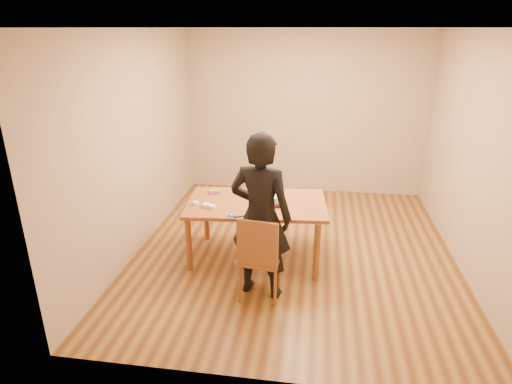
# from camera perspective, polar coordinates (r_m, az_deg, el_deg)

# --- Properties ---
(room_shell) EXTENTS (4.00, 4.50, 2.70)m
(room_shell) POSITION_cam_1_polar(r_m,az_deg,el_deg) (5.47, 5.77, 6.63)
(room_shell) COLOR #5B3516
(room_shell) RESTS_ON ground
(dining_table) EXTENTS (1.73, 1.12, 0.04)m
(dining_table) POSITION_cam_1_polar(r_m,az_deg,el_deg) (5.12, 0.08, -1.58)
(dining_table) COLOR brown
(dining_table) RESTS_ON floor
(dining_chair) EXTENTS (0.48, 0.48, 0.04)m
(dining_chair) POSITION_cam_1_polar(r_m,az_deg,el_deg) (4.54, 0.53, -8.69)
(dining_chair) COLOR brown
(dining_chair) RESTS_ON floor
(cake_plate) EXTENTS (0.31, 0.31, 0.02)m
(cake_plate) POSITION_cam_1_polar(r_m,az_deg,el_deg) (5.07, 2.32, -1.43)
(cake_plate) COLOR #C10C37
(cake_plate) RESTS_ON dining_table
(cake) EXTENTS (0.19, 0.19, 0.06)m
(cake) POSITION_cam_1_polar(r_m,az_deg,el_deg) (5.06, 2.32, -0.98)
(cake) COLOR white
(cake) RESTS_ON cake_plate
(frosting_dome) EXTENTS (0.19, 0.19, 0.03)m
(frosting_dome) POSITION_cam_1_polar(r_m,az_deg,el_deg) (5.04, 2.33, -0.52)
(frosting_dome) COLOR white
(frosting_dome) RESTS_ON cake
(frosting_tub) EXTENTS (0.09, 0.09, 0.08)m
(frosting_tub) POSITION_cam_1_polar(r_m,az_deg,el_deg) (4.77, -0.01, -2.56)
(frosting_tub) COLOR white
(frosting_tub) RESTS_ON dining_table
(frosting_lid) EXTENTS (0.09, 0.09, 0.01)m
(frosting_lid) POSITION_cam_1_polar(r_m,az_deg,el_deg) (4.75, -3.29, -3.15)
(frosting_lid) COLOR #17349A
(frosting_lid) RESTS_ON dining_table
(frosting_dollop) EXTENTS (0.04, 0.04, 0.02)m
(frosting_dollop) POSITION_cam_1_polar(r_m,az_deg,el_deg) (4.75, -3.29, -3.01)
(frosting_dollop) COLOR white
(frosting_dollop) RESTS_ON frosting_lid
(ramekin_green) EXTENTS (0.09, 0.09, 0.04)m
(ramekin_green) POSITION_cam_1_polar(r_m,az_deg,el_deg) (4.96, -5.87, -1.98)
(ramekin_green) COLOR white
(ramekin_green) RESTS_ON dining_table
(ramekin_yellow) EXTENTS (0.08, 0.08, 0.04)m
(ramekin_yellow) POSITION_cam_1_polar(r_m,az_deg,el_deg) (5.09, -8.06, -1.47)
(ramekin_yellow) COLOR white
(ramekin_yellow) RESTS_ON dining_table
(ramekin_multi) EXTENTS (0.09, 0.09, 0.04)m
(ramekin_multi) POSITION_cam_1_polar(r_m,az_deg,el_deg) (5.00, -6.59, -1.77)
(ramekin_multi) COLOR white
(ramekin_multi) RESTS_ON dining_table
(candy_box_pink) EXTENTS (0.15, 0.12, 0.02)m
(candy_box_pink) POSITION_cam_1_polar(r_m,az_deg,el_deg) (5.41, -5.60, -0.08)
(candy_box_pink) COLOR #D93399
(candy_box_pink) RESTS_ON dining_table
(candy_box_green) EXTENTS (0.14, 0.10, 0.02)m
(candy_box_green) POSITION_cam_1_polar(r_m,az_deg,el_deg) (5.41, -5.65, 0.14)
(candy_box_green) COLOR green
(candy_box_green) RESTS_ON candy_box_pink
(spatula) EXTENTS (0.17, 0.09, 0.01)m
(spatula) POSITION_cam_1_polar(r_m,az_deg,el_deg) (4.73, -1.95, -3.26)
(spatula) COLOR black
(spatula) RESTS_ON dining_table
(person) EXTENTS (0.72, 0.54, 1.79)m
(person) POSITION_cam_1_polar(r_m,az_deg,el_deg) (4.37, 0.63, -3.34)
(person) COLOR black
(person) RESTS_ON floor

